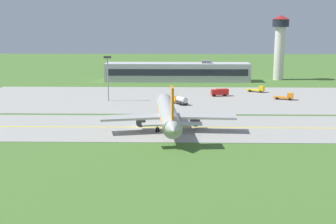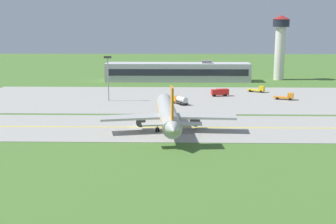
{
  "view_description": "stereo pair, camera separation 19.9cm",
  "coord_description": "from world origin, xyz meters",
  "px_view_note": "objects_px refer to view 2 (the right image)",
  "views": [
    {
      "loc": [
        9.17,
        -107.7,
        25.93
      ],
      "look_at": [
        6.92,
        -0.21,
        4.0
      ],
      "focal_mm": 48.09,
      "sensor_mm": 36.0,
      "label": 1
    },
    {
      "loc": [
        9.37,
        -107.69,
        25.93
      ],
      "look_at": [
        6.92,
        -0.21,
        4.0
      ],
      "focal_mm": 48.09,
      "sensor_mm": 36.0,
      "label": 2
    }
  ],
  "objects_px": {
    "airplane_lead": "(168,114)",
    "service_truck_pushback": "(259,89)",
    "service_truck_catering": "(180,100)",
    "control_tower": "(280,41)",
    "apron_light_mast": "(108,73)",
    "service_truck_baggage": "(287,96)",
    "service_truck_fuel": "(220,92)"
  },
  "relations": [
    {
      "from": "airplane_lead",
      "to": "control_tower",
      "type": "distance_m",
      "value": 107.41
    },
    {
      "from": "service_truck_catering",
      "to": "airplane_lead",
      "type": "bearing_deg",
      "value": -95.2
    },
    {
      "from": "service_truck_catering",
      "to": "apron_light_mast",
      "type": "height_order",
      "value": "apron_light_mast"
    },
    {
      "from": "control_tower",
      "to": "apron_light_mast",
      "type": "xyz_separation_m",
      "value": [
        -67.53,
        -56.04,
        -7.59
      ]
    },
    {
      "from": "airplane_lead",
      "to": "apron_light_mast",
      "type": "relative_size",
      "value": 2.7
    },
    {
      "from": "airplane_lead",
      "to": "service_truck_pushback",
      "type": "distance_m",
      "value": 67.05
    },
    {
      "from": "service_truck_catering",
      "to": "service_truck_pushback",
      "type": "xyz_separation_m",
      "value": [
        28.83,
        24.88,
        -0.35
      ]
    },
    {
      "from": "control_tower",
      "to": "service_truck_baggage",
      "type": "bearing_deg",
      "value": -99.41
    },
    {
      "from": "airplane_lead",
      "to": "service_truck_pushback",
      "type": "bearing_deg",
      "value": 61.54
    },
    {
      "from": "service_truck_pushback",
      "to": "service_truck_catering",
      "type": "bearing_deg",
      "value": -139.2
    },
    {
      "from": "control_tower",
      "to": "apron_light_mast",
      "type": "relative_size",
      "value": 1.92
    },
    {
      "from": "airplane_lead",
      "to": "apron_light_mast",
      "type": "distance_m",
      "value": 44.8
    },
    {
      "from": "service_truck_catering",
      "to": "control_tower",
      "type": "bearing_deg",
      "value": 54.41
    },
    {
      "from": "airplane_lead",
      "to": "service_truck_pushback",
      "type": "relative_size",
      "value": 6.0
    },
    {
      "from": "service_truck_baggage",
      "to": "apron_light_mast",
      "type": "height_order",
      "value": "apron_light_mast"
    },
    {
      "from": "service_truck_pushback",
      "to": "apron_light_mast",
      "type": "distance_m",
      "value": 56.29
    },
    {
      "from": "service_truck_pushback",
      "to": "control_tower",
      "type": "distance_m",
      "value": 42.8
    },
    {
      "from": "airplane_lead",
      "to": "service_truck_pushback",
      "type": "height_order",
      "value": "airplane_lead"
    },
    {
      "from": "service_truck_fuel",
      "to": "service_truck_pushback",
      "type": "distance_m",
      "value": 17.47
    },
    {
      "from": "apron_light_mast",
      "to": "airplane_lead",
      "type": "bearing_deg",
      "value": -62.82
    },
    {
      "from": "control_tower",
      "to": "apron_light_mast",
      "type": "bearing_deg",
      "value": -140.31
    },
    {
      "from": "service_truck_catering",
      "to": "control_tower",
      "type": "relative_size",
      "value": 0.22
    },
    {
      "from": "airplane_lead",
      "to": "service_truck_fuel",
      "type": "relative_size",
      "value": 6.34
    },
    {
      "from": "airplane_lead",
      "to": "service_truck_catering",
      "type": "xyz_separation_m",
      "value": [
        3.09,
        34.0,
        -2.6
      ]
    },
    {
      "from": "service_truck_baggage",
      "to": "service_truck_catering",
      "type": "relative_size",
      "value": 1.1
    },
    {
      "from": "control_tower",
      "to": "apron_light_mast",
      "type": "distance_m",
      "value": 88.09
    },
    {
      "from": "service_truck_baggage",
      "to": "control_tower",
      "type": "xyz_separation_m",
      "value": [
        8.73,
        52.66,
        15.73
      ]
    },
    {
      "from": "service_truck_baggage",
      "to": "service_truck_pushback",
      "type": "bearing_deg",
      "value": 112.38
    },
    {
      "from": "service_truck_fuel",
      "to": "control_tower",
      "type": "height_order",
      "value": "control_tower"
    },
    {
      "from": "service_truck_pushback",
      "to": "control_tower",
      "type": "bearing_deg",
      "value": 67.42
    },
    {
      "from": "service_truck_baggage",
      "to": "control_tower",
      "type": "height_order",
      "value": "control_tower"
    },
    {
      "from": "airplane_lead",
      "to": "service_truck_catering",
      "type": "relative_size",
      "value": 6.47
    }
  ]
}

